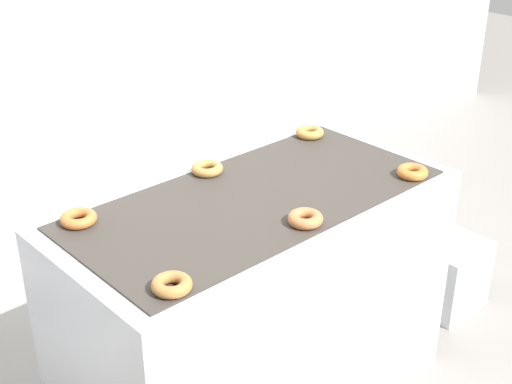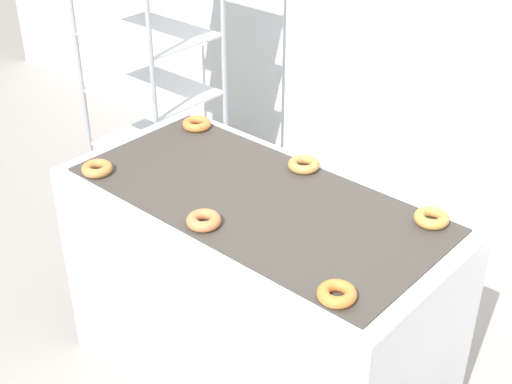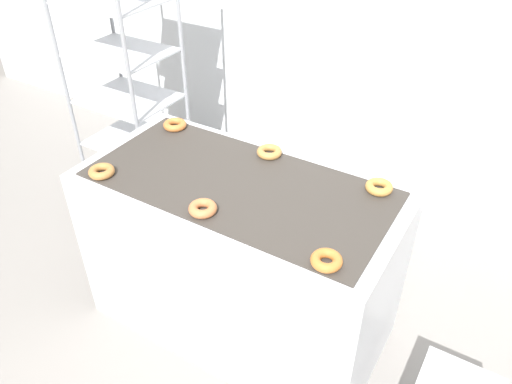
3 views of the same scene
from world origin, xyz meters
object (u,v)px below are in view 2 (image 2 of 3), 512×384
at_px(donut_near_right, 337,294).
at_px(donut_far_right, 432,218).
at_px(baking_rack_cart, 151,64).
at_px(donut_near_center, 204,220).
at_px(donut_far_center, 303,165).
at_px(donut_near_left, 97,169).
at_px(fryer_machine, 256,297).
at_px(donut_far_left, 197,124).

height_order(donut_near_right, donut_far_right, same).
height_order(baking_rack_cart, donut_near_center, baking_rack_cart).
xyz_separation_m(donut_far_center, donut_far_right, (0.55, -0.01, 0.00)).
xyz_separation_m(baking_rack_cart, donut_near_left, (0.65, -0.84, -0.01)).
relative_size(fryer_machine, donut_far_left, 12.10).
relative_size(fryer_machine, donut_far_center, 12.14).
xyz_separation_m(donut_near_left, donut_far_right, (1.11, 0.53, 0.00)).
bearing_deg(donut_far_left, fryer_machine, -24.42).
distance_m(baking_rack_cart, donut_near_center, 1.45).
height_order(fryer_machine, donut_near_right, donut_near_right).
bearing_deg(donut_near_left, donut_near_right, -0.09).
xyz_separation_m(donut_near_right, donut_far_center, (-0.55, 0.54, -0.00)).
bearing_deg(donut_far_right, donut_far_center, 179.15).
bearing_deg(donut_far_center, donut_far_right, -0.85).
bearing_deg(donut_far_center, donut_near_right, -44.62).
xyz_separation_m(fryer_machine, donut_near_center, (-0.01, -0.25, 0.47)).
relative_size(fryer_machine, donut_far_right, 12.32).
distance_m(donut_near_left, donut_near_right, 1.11).
distance_m(donut_near_center, donut_far_center, 0.52).
xyz_separation_m(baking_rack_cart, donut_far_center, (1.21, -0.30, -0.01)).
height_order(donut_far_left, donut_far_right, same).
bearing_deg(donut_near_left, donut_far_right, 25.53).
bearing_deg(baking_rack_cart, donut_far_center, -13.88).
xyz_separation_m(donut_near_center, donut_far_right, (0.56, 0.52, -0.00)).
xyz_separation_m(fryer_machine, donut_far_left, (-0.56, 0.25, 0.47)).
bearing_deg(baking_rack_cart, donut_near_right, -25.56).
height_order(donut_near_center, donut_far_right, donut_near_center).
xyz_separation_m(donut_near_right, donut_far_right, (0.00, 0.53, -0.00)).
xyz_separation_m(fryer_machine, donut_near_right, (0.55, -0.27, 0.47)).
bearing_deg(fryer_machine, baking_rack_cart, 154.67).
relative_size(baking_rack_cart, donut_near_left, 15.74).
relative_size(donut_near_left, donut_near_center, 1.00).
relative_size(fryer_machine, donut_near_right, 12.53).
xyz_separation_m(fryer_machine, donut_near_left, (-0.56, -0.27, 0.47)).
bearing_deg(donut_far_center, baking_rack_cart, 166.12).
xyz_separation_m(donut_near_center, donut_near_right, (0.56, -0.02, -0.00)).
xyz_separation_m(donut_near_center, donut_far_left, (-0.55, 0.50, -0.00)).
bearing_deg(donut_near_right, donut_near_center, 178.30).
xyz_separation_m(baking_rack_cart, donut_near_center, (1.20, -0.82, -0.01)).
height_order(fryer_machine, baking_rack_cart, baking_rack_cart).
xyz_separation_m(baking_rack_cart, donut_far_right, (1.76, -0.31, -0.01)).
bearing_deg(donut_far_right, donut_far_left, -179.37).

